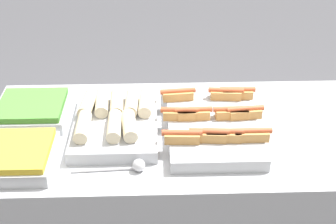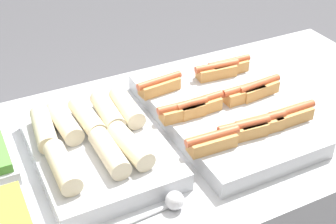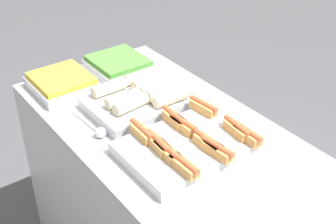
{
  "view_description": "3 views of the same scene",
  "coord_description": "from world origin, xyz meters",
  "px_view_note": "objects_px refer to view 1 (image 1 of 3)",
  "views": [
    {
      "loc": [
        -0.1,
        -1.52,
        1.98
      ],
      "look_at": [
        -0.05,
        0.0,
        1.03
      ],
      "focal_mm": 50.0,
      "sensor_mm": 36.0,
      "label": 1
    },
    {
      "loc": [
        -0.52,
        -0.93,
        1.74
      ],
      "look_at": [
        -0.05,
        0.0,
        1.03
      ],
      "focal_mm": 50.0,
      "sensor_mm": 36.0,
      "label": 2
    },
    {
      "loc": [
        1.21,
        -0.94,
        2.03
      ],
      "look_at": [
        -0.05,
        0.0,
        1.03
      ],
      "focal_mm": 50.0,
      "sensor_mm": 36.0,
      "label": 3
    }
  ],
  "objects_px": {
    "tray_wraps": "(115,120)",
    "tray_side_back": "(32,110)",
    "serving_spoon_near": "(132,166)",
    "tray_hotdogs": "(212,121)",
    "serving_spoon_far": "(136,94)",
    "tray_side_front": "(14,157)"
  },
  "relations": [
    {
      "from": "tray_side_back",
      "to": "serving_spoon_near",
      "type": "relative_size",
      "value": 1.1
    },
    {
      "from": "tray_wraps",
      "to": "serving_spoon_near",
      "type": "bearing_deg",
      "value": -74.33
    },
    {
      "from": "tray_side_back",
      "to": "tray_hotdogs",
      "type": "bearing_deg",
      "value": -8.18
    },
    {
      "from": "serving_spoon_near",
      "to": "tray_side_back",
      "type": "bearing_deg",
      "value": 139.69
    },
    {
      "from": "serving_spoon_near",
      "to": "tray_side_front",
      "type": "bearing_deg",
      "value": 173.76
    },
    {
      "from": "tray_side_back",
      "to": "serving_spoon_far",
      "type": "xyz_separation_m",
      "value": [
        0.42,
        0.15,
        -0.02
      ]
    },
    {
      "from": "tray_hotdogs",
      "to": "tray_side_back",
      "type": "distance_m",
      "value": 0.73
    },
    {
      "from": "serving_spoon_far",
      "to": "serving_spoon_near",
      "type": "bearing_deg",
      "value": -90.16
    },
    {
      "from": "tray_hotdogs",
      "to": "tray_wraps",
      "type": "bearing_deg",
      "value": 178.56
    },
    {
      "from": "tray_side_front",
      "to": "tray_hotdogs",
      "type": "bearing_deg",
      "value": 15.72
    },
    {
      "from": "tray_wraps",
      "to": "serving_spoon_far",
      "type": "relative_size",
      "value": 1.7
    },
    {
      "from": "tray_hotdogs",
      "to": "serving_spoon_far",
      "type": "bearing_deg",
      "value": 140.07
    },
    {
      "from": "tray_side_back",
      "to": "serving_spoon_near",
      "type": "xyz_separation_m",
      "value": [
        0.41,
        -0.35,
        -0.02
      ]
    },
    {
      "from": "tray_wraps",
      "to": "tray_side_back",
      "type": "height_order",
      "value": "tray_wraps"
    },
    {
      "from": "serving_spoon_near",
      "to": "serving_spoon_far",
      "type": "bearing_deg",
      "value": 89.84
    },
    {
      "from": "tray_side_front",
      "to": "serving_spoon_near",
      "type": "height_order",
      "value": "tray_side_front"
    },
    {
      "from": "tray_side_front",
      "to": "tray_side_back",
      "type": "xyz_separation_m",
      "value": [
        0.0,
        0.31,
        0.0
      ]
    },
    {
      "from": "serving_spoon_near",
      "to": "serving_spoon_far",
      "type": "height_order",
      "value": "same"
    },
    {
      "from": "tray_hotdogs",
      "to": "tray_side_front",
      "type": "relative_size",
      "value": 1.99
    },
    {
      "from": "tray_wraps",
      "to": "tray_side_back",
      "type": "xyz_separation_m",
      "value": [
        -0.34,
        0.09,
        -0.01
      ]
    },
    {
      "from": "tray_side_front",
      "to": "serving_spoon_far",
      "type": "xyz_separation_m",
      "value": [
        0.42,
        0.46,
        -0.02
      ]
    },
    {
      "from": "tray_hotdogs",
      "to": "serving_spoon_far",
      "type": "height_order",
      "value": "tray_hotdogs"
    }
  ]
}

